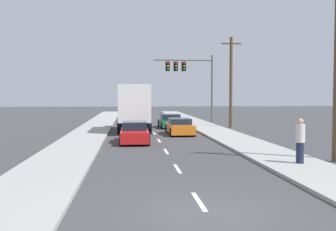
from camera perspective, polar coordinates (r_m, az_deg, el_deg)
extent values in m
plane|color=#3D3D3F|center=(35.09, -2.37, -1.95)|extent=(140.00, 140.00, 0.00)
cube|color=#9E9E99|center=(30.84, 7.48, -2.52)|extent=(2.91, 80.00, 0.14)
cube|color=#9E9E99|center=(30.21, -11.38, -2.66)|extent=(2.91, 80.00, 0.14)
cube|color=silver|center=(11.48, 4.43, -12.11)|extent=(0.14, 2.00, 0.01)
cube|color=silver|center=(16.31, 1.36, -7.59)|extent=(0.14, 2.00, 0.01)
cube|color=silver|center=(21.22, -0.27, -5.14)|extent=(0.14, 2.00, 0.01)
cube|color=silver|center=(26.16, -1.28, -3.61)|extent=(0.14, 2.00, 0.01)
cube|color=silver|center=(31.13, -1.97, -2.57)|extent=(0.14, 2.00, 0.01)
cube|color=silver|center=(36.10, -2.46, -1.81)|extent=(0.14, 2.00, 0.01)
cube|color=silver|center=(41.08, -2.84, -1.24)|extent=(0.14, 2.00, 0.01)
cube|color=silver|center=(46.06, -3.13, -0.79)|extent=(0.14, 2.00, 0.01)
cube|color=silver|center=(51.05, -3.37, -0.42)|extent=(0.14, 2.00, 0.01)
cube|color=silver|center=(56.03, -3.57, -0.13)|extent=(0.14, 2.00, 0.01)
cube|color=silver|center=(61.03, -3.73, 0.12)|extent=(0.14, 2.00, 0.01)
cube|color=white|center=(31.76, -4.86, 1.80)|extent=(2.43, 5.83, 2.83)
cube|color=red|center=(28.87, -4.77, 1.97)|extent=(2.17, 0.05, 0.36)
cube|color=#1E389E|center=(35.68, -4.96, 0.27)|extent=(2.32, 1.98, 2.08)
cylinder|color=black|center=(35.73, -6.80, -1.11)|extent=(0.30, 0.96, 0.96)
cylinder|color=black|center=(35.77, -3.10, -1.09)|extent=(0.30, 0.96, 0.96)
cylinder|color=black|center=(30.69, -6.97, -1.77)|extent=(0.30, 0.96, 0.96)
cylinder|color=black|center=(30.73, -2.65, -1.75)|extent=(0.30, 0.96, 0.96)
cube|color=red|center=(25.29, -4.81, -2.78)|extent=(1.73, 4.61, 0.66)
cube|color=#192333|center=(25.26, -4.81, -1.45)|extent=(1.51, 2.08, 0.52)
cylinder|color=black|center=(27.05, -6.51, -2.74)|extent=(0.22, 0.64, 0.64)
cylinder|color=black|center=(27.06, -3.16, -2.72)|extent=(0.22, 0.64, 0.64)
cylinder|color=black|center=(23.57, -6.70, -3.58)|extent=(0.22, 0.64, 0.64)
cylinder|color=black|center=(23.58, -2.85, -3.56)|extent=(0.22, 0.64, 0.64)
cube|color=#196B38|center=(36.56, 0.32, -1.07)|extent=(1.98, 4.15, 0.59)
cube|color=#192333|center=(36.44, 0.34, -0.21)|extent=(1.70, 1.80, 0.52)
cylinder|color=black|center=(37.96, -1.29, -1.10)|extent=(0.23, 0.64, 0.64)
cylinder|color=black|center=(38.18, 1.35, -1.07)|extent=(0.23, 0.64, 0.64)
cylinder|color=black|center=(34.98, -0.81, -1.44)|extent=(0.23, 0.64, 0.64)
cylinder|color=black|center=(35.20, 2.05, -1.41)|extent=(0.23, 0.64, 0.64)
cube|color=orange|center=(30.31, 1.68, -1.84)|extent=(1.80, 4.39, 0.65)
cube|color=#192333|center=(30.29, 1.68, -0.81)|extent=(1.57, 2.17, 0.43)
cylinder|color=black|center=(31.85, -0.18, -1.87)|extent=(0.22, 0.64, 0.64)
cylinder|color=black|center=(32.05, 2.75, -1.84)|extent=(0.22, 0.64, 0.64)
cylinder|color=black|center=(28.60, 0.48, -2.42)|extent=(0.22, 0.64, 0.64)
cylinder|color=black|center=(28.83, 3.74, -2.38)|extent=(0.22, 0.64, 0.64)
cylinder|color=#595B56|center=(41.83, 6.29, 3.71)|extent=(0.20, 0.20, 7.13)
cylinder|color=#595B56|center=(41.47, 2.16, 7.91)|extent=(6.09, 0.14, 0.14)
cube|color=black|center=(41.43, 2.26, 7.01)|extent=(0.40, 0.56, 0.95)
sphere|color=red|center=(41.14, 2.32, 7.46)|extent=(0.20, 0.20, 0.20)
sphere|color=orange|center=(41.12, 2.32, 7.04)|extent=(0.20, 0.20, 0.20)
sphere|color=green|center=(41.10, 2.32, 6.62)|extent=(0.20, 0.20, 0.20)
cube|color=black|center=(41.32, 1.10, 7.02)|extent=(0.40, 0.56, 0.95)
sphere|color=red|center=(41.04, 1.16, 7.47)|extent=(0.20, 0.20, 0.20)
sphere|color=orange|center=(41.01, 1.16, 7.05)|extent=(0.20, 0.20, 0.20)
sphere|color=green|center=(40.99, 1.16, 6.63)|extent=(0.20, 0.20, 0.20)
cube|color=black|center=(41.23, -0.06, 7.03)|extent=(0.40, 0.56, 0.95)
sphere|color=red|center=(40.95, -0.02, 7.48)|extent=(0.20, 0.20, 0.20)
sphere|color=orange|center=(40.92, -0.02, 7.06)|extent=(0.20, 0.20, 0.20)
sphere|color=green|center=(40.90, -0.02, 6.64)|extent=(0.20, 0.20, 0.20)
cylinder|color=brown|center=(37.05, 8.97, 4.67)|extent=(0.28, 0.28, 8.27)
cube|color=brown|center=(37.32, 9.02, 10.11)|extent=(1.80, 0.12, 0.12)
cylinder|color=#1E233F|center=(17.61, 18.32, -5.08)|extent=(0.32, 0.32, 0.87)
cylinder|color=beige|center=(17.51, 18.37, -2.43)|extent=(0.38, 0.38, 0.76)
sphere|color=tan|center=(17.47, 18.39, -0.80)|extent=(0.24, 0.24, 0.24)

